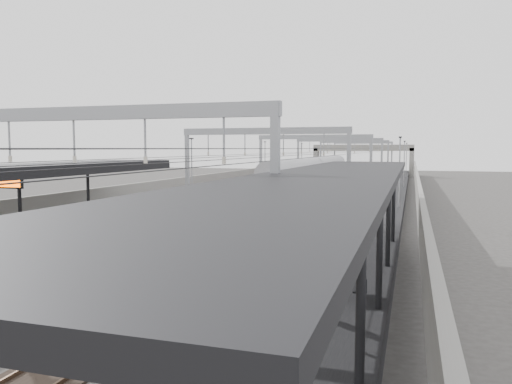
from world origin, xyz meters
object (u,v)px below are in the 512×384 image
Objects in this scene: signal_green at (317,169)px; overbridge at (363,152)px; train at (310,181)px; bench at (360,283)px.

overbridge is at bearing 79.44° from signal_green.
train is at bearing -91.63° from overbridge.
train is 45.43m from bench.
bench is at bearing -76.60° from train.
bench is (10.53, -44.20, -0.43)m from train.
signal_green is at bearing 98.44° from train.
train reaches higher than signal_green.
overbridge is 52.96m from train.
signal_green is (-3.70, 24.93, 0.46)m from train.
signal_green is (-5.20, -27.90, -2.89)m from overbridge.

